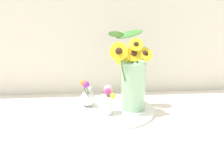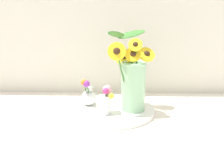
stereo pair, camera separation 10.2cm
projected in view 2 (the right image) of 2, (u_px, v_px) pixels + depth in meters
name	position (u px, v px, depth m)	size (l,w,h in m)	color
ground_plane	(104.00, 117.00, 0.99)	(6.00, 6.00, 0.00)	silver
serving_tray	(112.00, 109.00, 1.05)	(0.41, 0.41, 0.02)	white
mason_jar_sunflowers	(132.00, 79.00, 0.99)	(0.24, 0.22, 0.37)	#99CC9E
vase_small_center	(106.00, 101.00, 0.97)	(0.07, 0.07, 0.13)	white
vase_bulb_right	(88.00, 95.00, 1.07)	(0.07, 0.08, 0.14)	white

